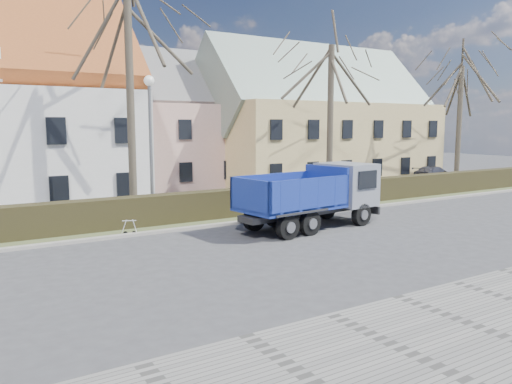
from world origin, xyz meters
TOP-DOWN VIEW (x-y plane):
  - ground at (0.00, 0.00)m, footprint 120.00×120.00m
  - sidewalk_near at (0.00, -8.50)m, footprint 80.00×5.00m
  - curb_far at (0.00, 4.60)m, footprint 80.00×0.30m
  - grass_strip at (0.00, 6.20)m, footprint 80.00×3.00m
  - hedge at (0.00, 6.00)m, footprint 60.00×0.90m
  - building_pink at (4.00, 20.00)m, footprint 10.80×8.80m
  - building_yellow at (16.00, 17.00)m, footprint 18.80×10.80m
  - tree_1 at (-2.00, 8.50)m, footprint 9.20×9.20m
  - tree_2 at (10.00, 8.50)m, footprint 8.00×8.00m
  - tree_3 at (22.00, 8.50)m, footprint 7.60×7.60m
  - dump_truck at (3.37, 2.14)m, footprint 7.16×3.36m
  - streetlight at (-1.62, 7.00)m, footprint 0.52×0.52m
  - cart_frame at (-3.61, 4.88)m, footprint 0.87×0.69m
  - parked_car_b at (22.92, 11.28)m, footprint 4.50×2.64m

SIDE VIEW (x-z plane):
  - ground at x=0.00m, z-range 0.00..0.00m
  - sidewalk_near at x=0.00m, z-range 0.00..0.08m
  - grass_strip at x=0.00m, z-range 0.00..0.10m
  - curb_far at x=0.00m, z-range 0.00..0.12m
  - cart_frame at x=-3.61m, z-range 0.00..0.70m
  - parked_car_b at x=22.92m, z-range 0.00..1.22m
  - hedge at x=0.00m, z-range 0.00..1.30m
  - dump_truck at x=3.37m, z-range 0.00..2.76m
  - streetlight at x=-1.62m, z-range 0.00..6.61m
  - building_pink at x=4.00m, z-range 0.00..8.00m
  - building_yellow at x=16.00m, z-range 0.00..8.50m
  - tree_3 at x=22.00m, z-range 0.00..10.45m
  - tree_2 at x=10.00m, z-range 0.00..11.00m
  - tree_1 at x=-2.00m, z-range 0.00..12.65m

